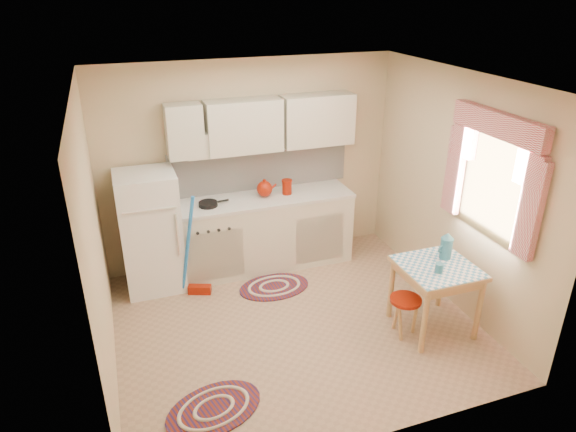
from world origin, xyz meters
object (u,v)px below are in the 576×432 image
object	(u,v)px
fridge	(151,232)
table	(434,297)
base_cabinets	(260,233)
stool	(404,316)

from	to	relation	value
fridge	table	xyz separation A→B (m)	(2.59, -1.77, -0.34)
fridge	base_cabinets	size ratio (longest dim) A/B	0.62
base_cabinets	stool	distance (m)	2.07
base_cabinets	stool	bearing A→B (deg)	-62.19
fridge	table	size ratio (longest dim) A/B	1.94
base_cabinets	fridge	bearing A→B (deg)	-177.79
table	stool	size ratio (longest dim) A/B	1.71
fridge	base_cabinets	xyz separation A→B (m)	(1.30, 0.05, -0.26)
table	stool	xyz separation A→B (m)	(-0.33, 0.00, -0.15)
fridge	table	distance (m)	3.15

